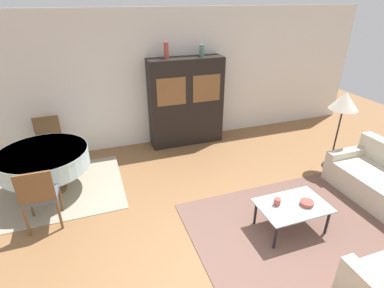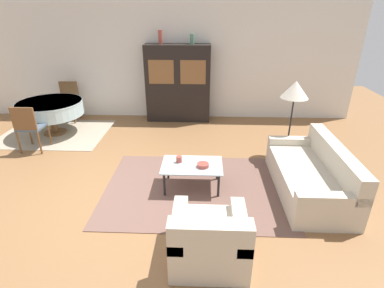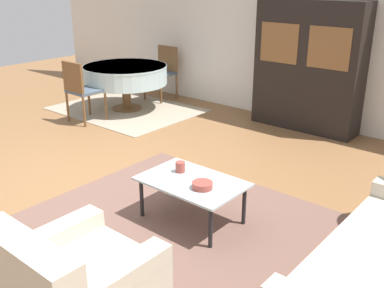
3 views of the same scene
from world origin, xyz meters
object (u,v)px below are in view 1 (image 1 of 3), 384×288
Objects in this scene: display_cabinet at (186,102)px; coffee_table at (293,207)px; cup at (277,202)px; dining_table at (44,160)px; dining_chair_far at (49,139)px; dining_chair_near at (39,194)px; bowl at (307,203)px; vase_tall at (166,50)px; vase_short at (202,51)px; floor_lamp at (344,103)px.

coffee_table is at bearing -81.51° from display_cabinet.
dining_table is at bearing 145.98° from cup.
display_cabinet is 1.96× the size of dining_chair_far.
coffee_table is at bearing -33.21° from dining_table.
dining_chair_near is 5.13× the size of bowl.
dining_chair_far is 2.71m from vase_tall.
cup is 0.39m from bowl.
vase_short is (0.08, 3.00, 1.46)m from cup.
display_cabinet is 3.05m from cup.
vase_short reaches higher than display_cabinet.
coffee_table is at bearing 136.83° from dining_chair_far.
display_cabinet reaches higher than bowl.
dining_table is (-2.68, -1.02, -0.32)m from display_cabinet.
dining_table is (-3.14, 2.06, 0.22)m from coffee_table.
coffee_table is 0.23m from cup.
vase_tall reaches higher than floor_lamp.
vase_tall is (-0.64, 3.00, 1.50)m from cup.
vase_short is (-0.29, 3.14, 1.48)m from bowl.
coffee_table is 9.35× the size of cup.
vase_short reaches higher than dining_chair_near.
dining_chair_far is 3.03× the size of vase_tall.
display_cabinet is at bearing 98.49° from coffee_table.
display_cabinet is at bearing -177.25° from dining_chair_far.
dining_chair_near is 4.09× the size of vase_short.
floor_lamp is at bearing 29.34° from cup.
bowl is at bearing -72.24° from vase_tall.
vase_short is at bearing 88.53° from cup.
dining_chair_far is at bearing -177.54° from vase_short.
vase_tall is 0.71m from vase_short.
vase_tall is at bearing 180.00° from vase_short.
vase_tall reaches higher than vase_short.
coffee_table is 3.56m from vase_tall.
display_cabinet is 1.07m from vase_short.
dining_chair_far is at bearing -176.77° from vase_tall.
dining_chair_near is 1.78m from dining_chair_far.
display_cabinet is at bearing -0.14° from vase_tall.
coffee_table is 3.04× the size of vase_tall.
coffee_table is 5.14× the size of bowl.
cup is 0.44× the size of vase_short.
dining_chair_far reaches higher than coffee_table.
dining_chair_far is 4.47m from bowl.
coffee_table is 4.10× the size of vase_short.
dining_chair_far is at bearing 135.63° from cup.
bowl is at bearing 137.71° from dining_chair_far.
coffee_table is 3.16m from display_cabinet.
dining_table is at bearing 90.00° from dining_chair_near.
dining_table is 0.94× the size of floor_lamp.
bowl is at bearing -20.34° from dining_chair_near.
dining_table reaches higher than coffee_table.
vase_short reaches higher than dining_table.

